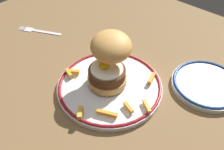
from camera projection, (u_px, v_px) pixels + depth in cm
name	position (u px, v px, depth cm)	size (l,w,h in cm)	color
ground_plane	(110.00, 94.00, 62.72)	(117.74, 100.54, 4.00)	brown
dinner_plate	(112.00, 86.00, 60.68)	(25.20, 25.20, 1.60)	silver
burger	(110.00, 59.00, 57.58)	(13.88, 13.84, 12.35)	tan
fries_pile	(107.00, 82.00, 59.98)	(23.77, 23.52, 1.77)	#ECB04B
side_plate	(207.00, 84.00, 61.22)	(16.94, 16.94, 1.60)	silver
fork	(39.00, 31.00, 79.09)	(13.54, 7.57, 0.36)	silver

